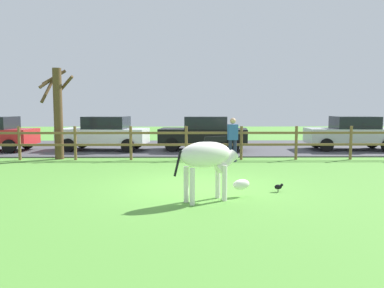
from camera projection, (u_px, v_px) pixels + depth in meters
ground_plane at (198, 186)px, 9.90m from camera, size 60.00×60.00×0.00m
parking_asphalt at (192, 147)px, 19.15m from camera, size 28.00×7.40×0.05m
paddock_fence at (186, 141)px, 14.80m from camera, size 21.51×0.11×1.31m
bare_tree at (58, 110)px, 14.95m from camera, size 1.37×1.07×3.54m
zebra at (209, 159)px, 8.29m from camera, size 1.78×1.12×1.41m
crow_on_grass at (279, 187)px, 9.26m from camera, size 0.22×0.10×0.20m
parked_car_black at (204, 133)px, 17.69m from camera, size 4.16×2.23×1.56m
parked_car_silver at (352, 133)px, 17.80m from camera, size 4.09×2.07×1.56m
parked_car_white at (104, 133)px, 17.70m from camera, size 4.15×2.20×1.56m
visitor_near_fence at (233, 138)px, 14.29m from camera, size 0.39×0.28×1.64m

